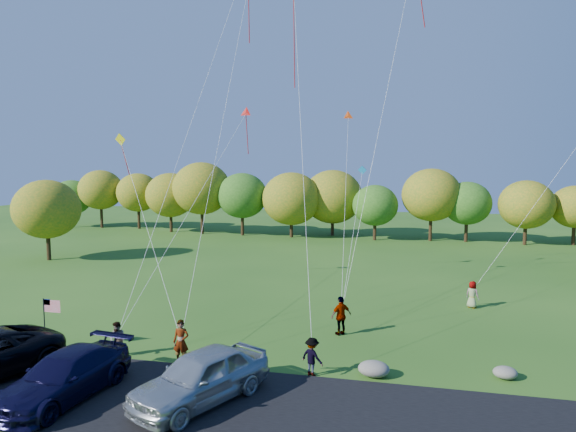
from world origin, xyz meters
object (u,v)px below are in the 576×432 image
at_px(minivan_navy, 65,376).
at_px(flyer_b, 118,340).
at_px(flyer_a, 181,342).
at_px(flyer_c, 312,357).
at_px(flyer_d, 341,316).
at_px(flyer_e, 472,294).
at_px(minivan_silver, 201,377).

bearing_deg(minivan_navy, flyer_b, 102.28).
distance_m(flyer_a, flyer_c, 5.55).
distance_m(flyer_b, flyer_d, 10.34).
bearing_deg(flyer_a, flyer_e, 35.58).
bearing_deg(flyer_e, flyer_c, 91.83).
bearing_deg(flyer_c, minivan_silver, 71.14).
height_order(flyer_a, flyer_c, flyer_a).
height_order(flyer_b, flyer_d, flyer_d).
xyz_separation_m(flyer_a, flyer_c, (5.55, 0.00, -0.16)).
distance_m(minivan_silver, flyer_b, 6.08).
height_order(minivan_navy, flyer_d, flyer_d).
height_order(minivan_silver, flyer_a, minivan_silver).
bearing_deg(minivan_silver, flyer_e, 80.34).
xyz_separation_m(minivan_silver, flyer_a, (-2.21, 3.21, -0.05)).
xyz_separation_m(flyer_d, flyer_e, (6.81, 6.41, -0.18)).
height_order(flyer_a, flyer_e, flyer_a).
relative_size(flyer_b, flyer_c, 1.02).
distance_m(minivan_navy, minivan_silver, 4.87).
relative_size(minivan_silver, flyer_b, 3.45).
xyz_separation_m(flyer_b, flyer_d, (9.01, 5.06, 0.18)).
height_order(minivan_navy, flyer_a, flyer_a).
bearing_deg(minivan_silver, flyer_b, 174.48).
height_order(minivan_navy, flyer_b, minivan_navy).
height_order(flyer_b, flyer_e, flyer_e).
relative_size(flyer_a, flyer_e, 1.18).
relative_size(flyer_c, flyer_e, 0.98).
bearing_deg(flyer_b, flyer_a, 12.88).
bearing_deg(flyer_a, minivan_silver, -61.49).
xyz_separation_m(minivan_silver, flyer_d, (3.85, 8.27, -0.02)).
xyz_separation_m(flyer_a, flyer_d, (6.06, 5.06, 0.03)).
xyz_separation_m(flyer_b, flyer_e, (15.83, 11.46, 0.01)).
xyz_separation_m(flyer_b, flyer_c, (8.50, 0.00, -0.01)).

